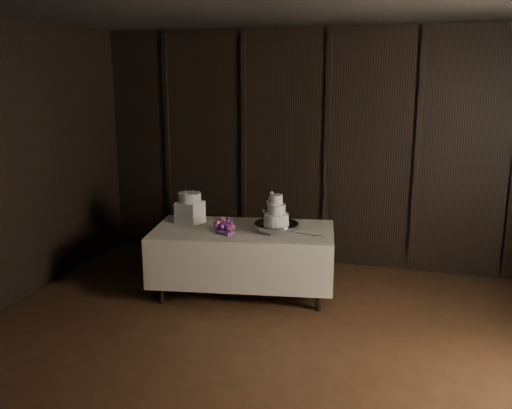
% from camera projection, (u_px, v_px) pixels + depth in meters
% --- Properties ---
extents(room, '(6.08, 7.08, 3.08)m').
position_uv_depth(room, '(243.00, 215.00, 3.95)').
color(room, black).
rests_on(room, ground).
extents(display_table, '(2.14, 1.36, 0.76)m').
position_uv_depth(display_table, '(243.00, 258.00, 6.39)').
color(display_table, beige).
rests_on(display_table, ground).
extents(cake_stand, '(0.51, 0.51, 0.09)m').
position_uv_depth(cake_stand, '(276.00, 227.00, 6.22)').
color(cake_stand, silver).
rests_on(cake_stand, display_table).
extents(wedding_cake, '(0.31, 0.27, 0.32)m').
position_uv_depth(wedding_cake, '(274.00, 212.00, 6.17)').
color(wedding_cake, white).
rests_on(wedding_cake, cake_stand).
extents(bouquet, '(0.41, 0.47, 0.18)m').
position_uv_depth(bouquet, '(224.00, 226.00, 6.22)').
color(bouquet, '#BF445C').
rests_on(bouquet, display_table).
extents(box_pedestal, '(0.30, 0.30, 0.25)m').
position_uv_depth(box_pedestal, '(190.00, 213.00, 6.53)').
color(box_pedestal, white).
rests_on(box_pedestal, display_table).
extents(small_cake, '(0.28, 0.28, 0.10)m').
position_uv_depth(small_cake, '(190.00, 197.00, 6.49)').
color(small_cake, white).
rests_on(small_cake, box_pedestal).
extents(cake_knife, '(0.36, 0.12, 0.01)m').
position_uv_depth(cake_knife, '(306.00, 234.00, 6.09)').
color(cake_knife, silver).
rests_on(cake_knife, display_table).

